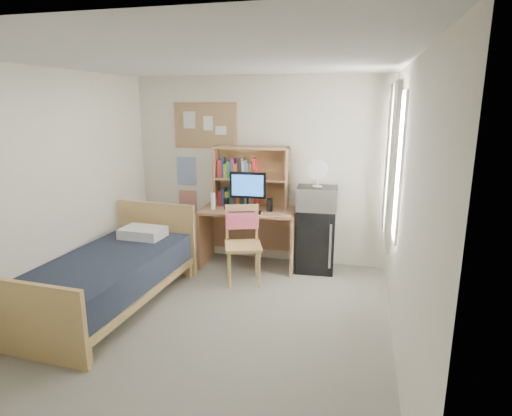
% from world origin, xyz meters
% --- Properties ---
extents(floor, '(3.60, 4.20, 0.02)m').
position_xyz_m(floor, '(0.00, 0.00, -0.01)').
color(floor, gray).
rests_on(floor, ground).
extents(ceiling, '(3.60, 4.20, 0.02)m').
position_xyz_m(ceiling, '(0.00, 0.00, 2.60)').
color(ceiling, silver).
rests_on(ceiling, wall_back).
extents(wall_back, '(3.60, 0.04, 2.60)m').
position_xyz_m(wall_back, '(0.00, 2.10, 1.30)').
color(wall_back, white).
rests_on(wall_back, floor).
extents(wall_front, '(3.60, 0.04, 2.60)m').
position_xyz_m(wall_front, '(0.00, -2.10, 1.30)').
color(wall_front, white).
rests_on(wall_front, floor).
extents(wall_left, '(0.04, 4.20, 2.60)m').
position_xyz_m(wall_left, '(-1.80, 0.00, 1.30)').
color(wall_left, white).
rests_on(wall_left, floor).
extents(wall_right, '(0.04, 4.20, 2.60)m').
position_xyz_m(wall_right, '(1.80, 0.00, 1.30)').
color(wall_right, white).
rests_on(wall_right, floor).
extents(window_unit, '(0.10, 1.40, 1.70)m').
position_xyz_m(window_unit, '(1.75, 1.20, 1.60)').
color(window_unit, white).
rests_on(window_unit, wall_right).
extents(curtain_left, '(0.04, 0.55, 1.70)m').
position_xyz_m(curtain_left, '(1.72, 0.80, 1.60)').
color(curtain_left, silver).
rests_on(curtain_left, wall_right).
extents(curtain_right, '(0.04, 0.55, 1.70)m').
position_xyz_m(curtain_right, '(1.72, 1.60, 1.60)').
color(curtain_right, silver).
rests_on(curtain_right, wall_right).
extents(bulletin_board, '(0.94, 0.03, 0.64)m').
position_xyz_m(bulletin_board, '(-0.78, 2.08, 1.92)').
color(bulletin_board, '#A58557').
rests_on(bulletin_board, wall_back).
extents(poster_wave, '(0.30, 0.01, 0.42)m').
position_xyz_m(poster_wave, '(-1.10, 2.09, 1.25)').
color(poster_wave, '#294FA5').
rests_on(poster_wave, wall_back).
extents(poster_japan, '(0.28, 0.01, 0.36)m').
position_xyz_m(poster_japan, '(-1.10, 2.09, 0.78)').
color(poster_japan, red).
rests_on(poster_japan, wall_back).
extents(desk, '(1.33, 0.71, 0.82)m').
position_xyz_m(desk, '(-0.06, 1.75, 0.41)').
color(desk, '#AF7E55').
rests_on(desk, floor).
extents(desk_chair, '(0.63, 0.63, 0.98)m').
position_xyz_m(desk_chair, '(0.02, 1.17, 0.49)').
color(desk_chair, tan).
rests_on(desk_chair, floor).
extents(mini_fridge, '(0.53, 0.53, 0.86)m').
position_xyz_m(mini_fridge, '(0.86, 1.83, 0.43)').
color(mini_fridge, black).
rests_on(mini_fridge, floor).
extents(bed, '(1.17, 2.18, 0.59)m').
position_xyz_m(bed, '(-1.25, 0.15, 0.29)').
color(bed, black).
rests_on(bed, floor).
extents(hutch, '(1.04, 0.31, 0.84)m').
position_xyz_m(hutch, '(-0.06, 1.90, 1.24)').
color(hutch, '#AF7E55').
rests_on(hutch, desk).
extents(monitor, '(0.49, 0.06, 0.52)m').
position_xyz_m(monitor, '(-0.05, 1.69, 1.08)').
color(monitor, black).
rests_on(monitor, desk).
extents(keyboard, '(0.43, 0.15, 0.02)m').
position_xyz_m(keyboard, '(-0.05, 1.55, 0.83)').
color(keyboard, black).
rests_on(keyboard, desk).
extents(speaker_left, '(0.07, 0.07, 0.15)m').
position_xyz_m(speaker_left, '(-0.35, 1.68, 0.89)').
color(speaker_left, black).
rests_on(speaker_left, desk).
extents(speaker_right, '(0.07, 0.07, 0.17)m').
position_xyz_m(speaker_right, '(0.25, 1.71, 0.90)').
color(speaker_right, black).
rests_on(speaker_right, desk).
extents(water_bottle, '(0.07, 0.07, 0.22)m').
position_xyz_m(water_bottle, '(-0.53, 1.63, 0.93)').
color(water_bottle, white).
rests_on(water_bottle, desk).
extents(hoodie, '(0.44, 0.26, 0.20)m').
position_xyz_m(hoodie, '(-0.05, 1.36, 0.76)').
color(hoodie, '#E05572').
rests_on(hoodie, desk_chair).
extents(microwave, '(0.55, 0.43, 0.30)m').
position_xyz_m(microwave, '(0.86, 1.81, 1.01)').
color(microwave, silver).
rests_on(microwave, mini_fridge).
extents(desk_fan, '(0.27, 0.27, 0.32)m').
position_xyz_m(desk_fan, '(0.86, 1.81, 1.32)').
color(desk_fan, white).
rests_on(desk_fan, microwave).
extents(pillow, '(0.54, 0.39, 0.13)m').
position_xyz_m(pillow, '(-1.21, 0.90, 0.65)').
color(pillow, white).
rests_on(pillow, bed).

